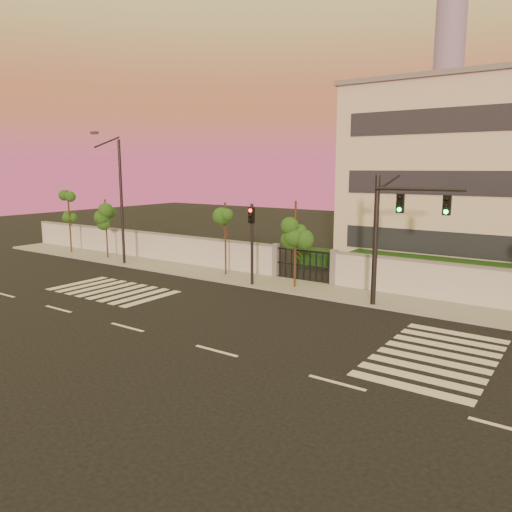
% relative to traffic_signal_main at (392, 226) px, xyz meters
% --- Properties ---
extents(ground, '(120.00, 120.00, 0.00)m').
position_rel_traffic_signal_main_xyz_m(ground, '(-3.36, -9.18, -4.12)').
color(ground, black).
rests_on(ground, ground).
extents(sidewalk, '(60.00, 3.00, 0.15)m').
position_rel_traffic_signal_main_xyz_m(sidewalk, '(-3.36, 1.32, -4.05)').
color(sidewalk, gray).
rests_on(sidewalk, ground).
extents(perimeter_wall, '(60.00, 0.36, 2.20)m').
position_rel_traffic_signal_main_xyz_m(perimeter_wall, '(-3.26, 2.82, -3.05)').
color(perimeter_wall, silver).
rests_on(perimeter_wall, ground).
extents(hedge_row, '(41.00, 4.25, 1.80)m').
position_rel_traffic_signal_main_xyz_m(hedge_row, '(-2.20, 5.55, -3.31)').
color(hedge_row, '#0F3512').
rests_on(hedge_row, ground).
extents(distant_skyscraper, '(16.00, 16.00, 118.00)m').
position_rel_traffic_signal_main_xyz_m(distant_skyscraper, '(-68.36, 270.82, 57.86)').
color(distant_skyscraper, slate).
rests_on(distant_skyscraper, ground).
extents(road_markings, '(57.00, 7.62, 0.02)m').
position_rel_traffic_signal_main_xyz_m(road_markings, '(-4.94, -5.43, -4.11)').
color(road_markings, silver).
rests_on(road_markings, ground).
extents(street_tree_a, '(1.56, 1.24, 5.11)m').
position_rel_traffic_signal_main_xyz_m(street_tree_a, '(-26.84, 1.10, -0.36)').
color(street_tree_a, '#382314').
rests_on(street_tree_a, ground).
extents(street_tree_b, '(1.39, 1.11, 4.56)m').
position_rel_traffic_signal_main_xyz_m(street_tree_b, '(-22.40, 1.14, -0.77)').
color(street_tree_b, '#382314').
rests_on(street_tree_b, ground).
extents(street_tree_c, '(1.47, 1.17, 4.73)m').
position_rel_traffic_signal_main_xyz_m(street_tree_c, '(-11.24, 1.45, -0.65)').
color(street_tree_c, '#382314').
rests_on(street_tree_c, ground).
extents(street_tree_d, '(1.48, 1.18, 5.05)m').
position_rel_traffic_signal_main_xyz_m(street_tree_d, '(-5.91, 1.04, -0.41)').
color(street_tree_d, '#382314').
rests_on(street_tree_d, ground).
extents(traffic_signal_main, '(4.12, 0.62, 6.52)m').
position_rel_traffic_signal_main_xyz_m(traffic_signal_main, '(0.00, 0.00, 0.00)').
color(traffic_signal_main, black).
rests_on(traffic_signal_main, ground).
extents(traffic_signal_secondary, '(0.38, 0.35, 4.83)m').
position_rel_traffic_signal_main_xyz_m(traffic_signal_secondary, '(-8.27, 0.09, -1.06)').
color(traffic_signal_secondary, black).
rests_on(traffic_signal_secondary, ground).
extents(streetlight_west, '(0.55, 2.21, 9.19)m').
position_rel_traffic_signal_main_xyz_m(streetlight_west, '(-19.60, 0.12, 0.84)').
color(streetlight_west, black).
rests_on(streetlight_west, ground).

